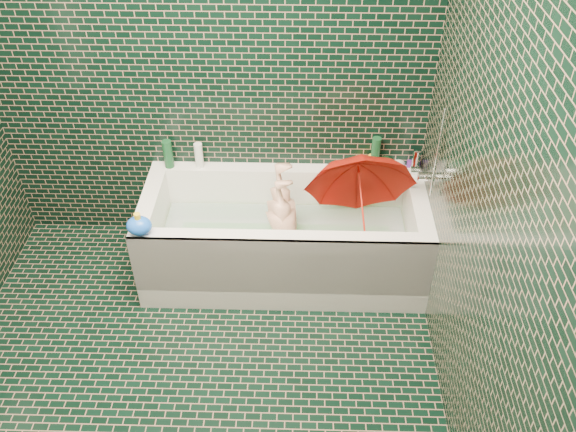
{
  "coord_description": "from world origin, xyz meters",
  "views": [
    {
      "loc": [
        0.55,
        -1.8,
        2.74
      ],
      "look_at": [
        0.48,
        0.82,
        0.59
      ],
      "focal_mm": 38.0,
      "sensor_mm": 36.0,
      "label": 1
    }
  ],
  "objects_px": {
    "bath_toy": "(139,225)",
    "bathtub": "(284,244)",
    "child": "(286,234)",
    "umbrella": "(362,201)",
    "rubber_duck": "(366,163)"
  },
  "relations": [
    {
      "from": "bathtub",
      "to": "umbrella",
      "type": "distance_m",
      "value": 0.57
    },
    {
      "from": "umbrella",
      "to": "bath_toy",
      "type": "xyz_separation_m",
      "value": [
        -1.23,
        -0.32,
        0.06
      ]
    },
    {
      "from": "child",
      "to": "umbrella",
      "type": "distance_m",
      "value": 0.51
    },
    {
      "from": "umbrella",
      "to": "rubber_duck",
      "type": "bearing_deg",
      "value": 90.7
    },
    {
      "from": "umbrella",
      "to": "rubber_duck",
      "type": "height_order",
      "value": "umbrella"
    },
    {
      "from": "bathtub",
      "to": "rubber_duck",
      "type": "height_order",
      "value": "rubber_duck"
    },
    {
      "from": "bathtub",
      "to": "bath_toy",
      "type": "xyz_separation_m",
      "value": [
        -0.78,
        -0.31,
        0.4
      ]
    },
    {
      "from": "rubber_duck",
      "to": "bath_toy",
      "type": "xyz_separation_m",
      "value": [
        -1.28,
        -0.65,
        0.01
      ]
    },
    {
      "from": "umbrella",
      "to": "rubber_duck",
      "type": "relative_size",
      "value": 4.74
    },
    {
      "from": "bathtub",
      "to": "umbrella",
      "type": "xyz_separation_m",
      "value": [
        0.45,
        0.01,
        0.34
      ]
    },
    {
      "from": "rubber_duck",
      "to": "bath_toy",
      "type": "relative_size",
      "value": 0.76
    },
    {
      "from": "bathtub",
      "to": "rubber_duck",
      "type": "xyz_separation_m",
      "value": [
        0.5,
        0.34,
        0.39
      ]
    },
    {
      "from": "bathtub",
      "to": "child",
      "type": "bearing_deg",
      "value": -55.39
    },
    {
      "from": "bath_toy",
      "to": "bathtub",
      "type": "bearing_deg",
      "value": 46.4
    },
    {
      "from": "rubber_duck",
      "to": "bath_toy",
      "type": "distance_m",
      "value": 1.43
    }
  ]
}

